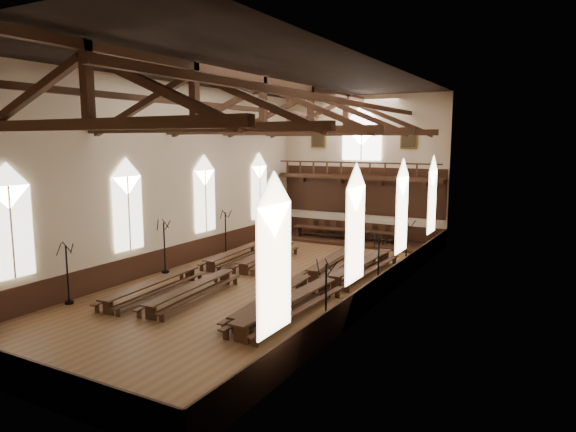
% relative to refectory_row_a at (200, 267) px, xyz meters
% --- Properties ---
extents(ground, '(26.00, 26.00, 0.00)m').
position_rel_refectory_row_a_xyz_m(ground, '(3.52, 0.56, -0.48)').
color(ground, brown).
rests_on(ground, ground).
extents(room_walls, '(26.00, 26.00, 26.00)m').
position_rel_refectory_row_a_xyz_m(room_walls, '(3.52, 0.56, 5.98)').
color(room_walls, beige).
rests_on(room_walls, ground).
extents(wainscot_band, '(12.00, 26.00, 1.20)m').
position_rel_refectory_row_a_xyz_m(wainscot_band, '(3.52, 0.56, 0.12)').
color(wainscot_band, black).
rests_on(wainscot_band, ground).
extents(side_windows, '(11.85, 19.80, 4.50)m').
position_rel_refectory_row_a_xyz_m(side_windows, '(3.52, 0.56, 3.26)').
color(side_windows, white).
rests_on(side_windows, room_walls).
extents(end_window, '(2.80, 0.12, 3.80)m').
position_rel_refectory_row_a_xyz_m(end_window, '(3.52, 13.46, 6.74)').
color(end_window, white).
rests_on(end_window, room_walls).
extents(minstrels_gallery, '(11.80, 1.24, 3.70)m').
position_rel_refectory_row_a_xyz_m(minstrels_gallery, '(3.52, 13.22, 3.42)').
color(minstrels_gallery, '#361B11').
rests_on(minstrels_gallery, room_walls).
extents(portraits, '(7.75, 0.09, 1.45)m').
position_rel_refectory_row_a_xyz_m(portraits, '(3.52, 13.46, 6.62)').
color(portraits, brown).
rests_on(portraits, room_walls).
extents(roof_trusses, '(11.70, 25.70, 2.80)m').
position_rel_refectory_row_a_xyz_m(roof_trusses, '(3.52, 0.56, 7.73)').
color(roof_trusses, '#361B11').
rests_on(roof_trusses, room_walls).
extents(refectory_row_a, '(1.81, 13.67, 0.66)m').
position_rel_refectory_row_a_xyz_m(refectory_row_a, '(0.00, 0.00, 0.00)').
color(refectory_row_a, '#361B11').
rests_on(refectory_row_a, ground).
extents(refectory_row_b, '(1.88, 13.66, 0.66)m').
position_rel_refectory_row_a_xyz_m(refectory_row_b, '(1.87, 0.35, -0.00)').
color(refectory_row_b, '#361B11').
rests_on(refectory_row_b, ground).
extents(refectory_row_c, '(1.99, 14.05, 0.70)m').
position_rel_refectory_row_a_xyz_m(refectory_row_c, '(5.71, 0.91, 0.03)').
color(refectory_row_c, '#361B11').
rests_on(refectory_row_c, ground).
extents(refectory_row_d, '(1.77, 14.45, 0.75)m').
position_rel_refectory_row_a_xyz_m(refectory_row_d, '(7.10, 0.52, 0.06)').
color(refectory_row_d, '#361B11').
rests_on(refectory_row_d, ground).
extents(dais, '(11.40, 2.83, 0.19)m').
position_rel_refectory_row_a_xyz_m(dais, '(3.08, 11.96, -0.39)').
color(dais, black).
rests_on(dais, ground).
extents(high_table, '(7.65, 1.35, 0.71)m').
position_rel_refectory_row_a_xyz_m(high_table, '(3.08, 11.96, 0.31)').
color(high_table, '#361B11').
rests_on(high_table, dais).
extents(high_chairs, '(6.82, 0.52, 1.10)m').
position_rel_refectory_row_a_xyz_m(high_chairs, '(3.08, 12.72, 0.31)').
color(high_chairs, '#361B11').
rests_on(high_chairs, dais).
extents(candelabrum_left_near, '(0.79, 0.79, 2.68)m').
position_rel_refectory_row_a_xyz_m(candelabrum_left_near, '(-2.03, -6.33, 0.33)').
color(candelabrum_left_near, black).
rests_on(candelabrum_left_near, ground).
extents(candelabrum_left_mid, '(0.79, 0.87, 2.86)m').
position_rel_refectory_row_a_xyz_m(candelabrum_left_mid, '(-2.03, -0.38, 0.38)').
color(candelabrum_left_mid, black).
rests_on(candelabrum_left_mid, ground).
extents(candelabrum_left_far, '(0.80, 0.81, 2.73)m').
position_rel_refectory_row_a_xyz_m(candelabrum_left_far, '(-2.03, 5.05, 0.35)').
color(candelabrum_left_far, black).
rests_on(candelabrum_left_far, ground).
extents(candelabrum_right_near, '(0.83, 0.81, 2.77)m').
position_rel_refectory_row_a_xyz_m(candelabrum_right_near, '(9.07, -4.25, 0.36)').
color(candelabrum_right_near, black).
rests_on(candelabrum_right_near, ground).
extents(candelabrum_right_mid, '(0.78, 0.85, 2.79)m').
position_rel_refectory_row_a_xyz_m(candelabrum_right_mid, '(9.07, 1.36, 0.36)').
color(candelabrum_right_mid, black).
rests_on(candelabrum_right_mid, ground).
extents(candelabrum_right_far, '(0.86, 0.82, 2.85)m').
position_rel_refectory_row_a_xyz_m(candelabrum_right_far, '(9.07, 5.79, 0.38)').
color(candelabrum_right_far, black).
rests_on(candelabrum_right_far, ground).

